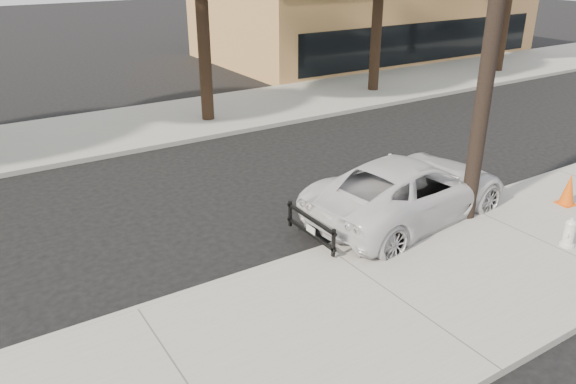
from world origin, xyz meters
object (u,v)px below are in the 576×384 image
(police_cruiser, at_px, (409,189))
(traffic_cone, at_px, (569,190))
(utility_pole, at_px, (496,10))
(fire_hydrant, at_px, (569,233))

(police_cruiser, distance_m, traffic_cone, 3.94)
(utility_pole, height_order, traffic_cone, utility_pole)
(police_cruiser, xyz_separation_m, fire_hydrant, (1.64, -2.98, -0.29))
(utility_pole, bearing_deg, police_cruiser, 138.17)
(traffic_cone, bearing_deg, fire_hydrant, -146.66)
(police_cruiser, bearing_deg, traffic_cone, -122.83)
(police_cruiser, bearing_deg, utility_pole, -138.44)
(utility_pole, bearing_deg, fire_hydrant, -73.05)
(fire_hydrant, xyz_separation_m, traffic_cone, (1.89, 1.24, 0.09))
(utility_pole, relative_size, traffic_cone, 11.64)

